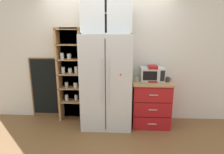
% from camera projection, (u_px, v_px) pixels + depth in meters
% --- Properties ---
extents(ground_plane, '(10.81, 10.81, 0.00)m').
position_uv_depth(ground_plane, '(107.00, 124.00, 3.91)').
color(ground_plane, brown).
extents(wall_back_cream, '(5.10, 0.10, 2.55)m').
position_uv_depth(wall_back_cream, '(108.00, 59.00, 3.99)').
color(wall_back_cream, silver).
rests_on(wall_back_cream, ground).
extents(refrigerator, '(0.94, 0.69, 1.79)m').
position_uv_depth(refrigerator, '(107.00, 81.00, 3.71)').
color(refrigerator, silver).
rests_on(refrigerator, ground).
extents(pantry_shelf_column, '(0.54, 0.30, 1.91)m').
position_uv_depth(pantry_shelf_column, '(71.00, 74.00, 3.98)').
color(pantry_shelf_column, brown).
rests_on(pantry_shelf_column, ground).
extents(counter_cabinet, '(0.74, 0.59, 0.90)m').
position_uv_depth(counter_cabinet, '(151.00, 103.00, 3.83)').
color(counter_cabinet, '#A8161C').
rests_on(counter_cabinet, ground).
extents(microwave, '(0.44, 0.33, 0.26)m').
position_uv_depth(microwave, '(152.00, 74.00, 3.73)').
color(microwave, silver).
rests_on(microwave, counter_cabinet).
extents(coffee_maker, '(0.17, 0.20, 0.31)m').
position_uv_depth(coffee_maker, '(152.00, 73.00, 3.69)').
color(coffee_maker, '#A8161C').
rests_on(coffee_maker, counter_cabinet).
extents(mug_sage, '(0.11, 0.08, 0.10)m').
position_uv_depth(mug_sage, '(137.00, 79.00, 3.66)').
color(mug_sage, '#8CA37F').
rests_on(mug_sage, counter_cabinet).
extents(mug_charcoal, '(0.11, 0.08, 0.09)m').
position_uv_depth(mug_charcoal, '(168.00, 79.00, 3.66)').
color(mug_charcoal, '#2D2D33').
rests_on(mug_charcoal, counter_cabinet).
extents(bottle_amber, '(0.06, 0.06, 0.30)m').
position_uv_depth(bottle_amber, '(152.00, 75.00, 3.64)').
color(bottle_amber, brown).
rests_on(bottle_amber, counter_cabinet).
extents(bottle_cobalt, '(0.06, 0.06, 0.30)m').
position_uv_depth(bottle_cobalt, '(152.00, 74.00, 3.68)').
color(bottle_cobalt, navy).
rests_on(bottle_cobalt, counter_cabinet).
extents(upper_cabinet, '(0.90, 0.32, 0.70)m').
position_uv_depth(upper_cabinet, '(107.00, 14.00, 3.46)').
color(upper_cabinet, silver).
rests_on(upper_cabinet, refrigerator).
extents(chalkboard_menu, '(0.60, 0.04, 1.29)m').
position_uv_depth(chalkboard_menu, '(45.00, 88.00, 4.13)').
color(chalkboard_menu, brown).
rests_on(chalkboard_menu, ground).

